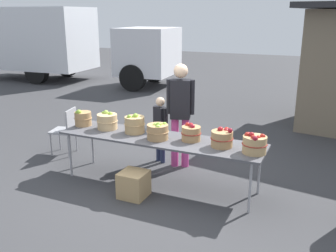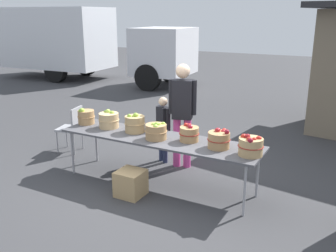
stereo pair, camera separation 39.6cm
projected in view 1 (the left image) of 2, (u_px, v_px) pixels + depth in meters
The scene contains 14 objects.
ground_plane at pixel (160, 184), 5.74m from camera, with size 40.00×40.00×0.00m, color #38383A.
market_table at pixel (160, 140), 5.54m from camera, with size 3.10×0.76×0.75m.
apple_basket_green_0 at pixel (83, 118), 6.11m from camera, with size 0.29×0.29×0.28m.
apple_basket_green_1 at pixel (107, 121), 5.93m from camera, with size 0.33×0.33×0.29m.
apple_basket_green_2 at pixel (135, 124), 5.73m from camera, with size 0.32×0.32×0.31m.
apple_basket_green_3 at pixel (158, 131), 5.43m from camera, with size 0.33×0.33×0.26m.
apple_basket_red_0 at pixel (191, 133), 5.38m from camera, with size 0.29×0.29×0.26m.
apple_basket_red_1 at pixel (222, 138), 5.13m from camera, with size 0.32×0.32×0.28m.
apple_basket_red_2 at pixel (254, 144), 4.89m from camera, with size 0.33×0.33×0.28m.
vendor_adult at pixel (180, 108), 6.15m from camera, with size 0.45×0.31×1.75m.
child_customer at pixel (160, 124), 6.43m from camera, with size 0.28×0.23×1.16m.
box_truck at pixel (61, 42), 14.27m from camera, with size 7.83×2.67×2.75m.
folding_chair at pixel (66, 128), 6.86m from camera, with size 0.48×0.48×0.86m.
produce_crate at pixel (134, 184), 5.31m from camera, with size 0.37×0.37×0.37m, color tan.
Camera 1 is at (2.27, -4.73, 2.50)m, focal length 40.07 mm.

